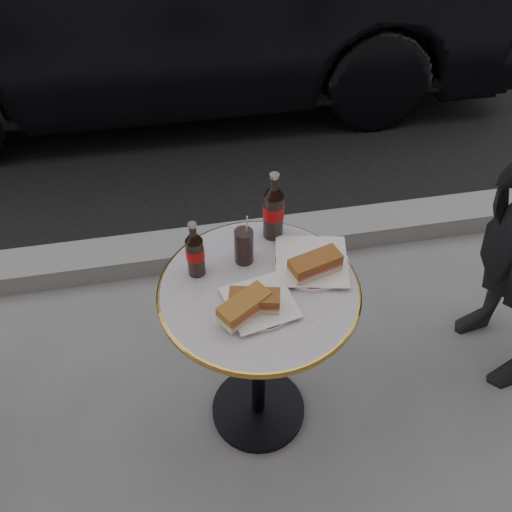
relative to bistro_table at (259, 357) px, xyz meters
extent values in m
plane|color=slate|center=(0.00, 0.00, -0.37)|extent=(80.00, 80.00, 0.00)
cube|color=gray|center=(0.00, 0.90, -0.32)|extent=(40.00, 0.20, 0.12)
cylinder|color=silver|center=(-0.01, -0.07, 0.37)|extent=(0.21, 0.21, 0.01)
cylinder|color=white|center=(0.18, 0.07, 0.37)|extent=(0.31, 0.31, 0.01)
cube|color=#A16528|center=(-0.06, -0.10, 0.40)|extent=(0.17, 0.15, 0.05)
cube|color=brown|center=(-0.03, -0.08, 0.40)|extent=(0.16, 0.10, 0.05)
cube|color=brown|center=(0.18, 0.02, 0.41)|extent=(0.17, 0.12, 0.06)
cylinder|color=black|center=(-0.02, 0.12, 0.43)|extent=(0.08, 0.08, 0.13)
camera|label=1|loc=(-0.22, -1.12, 1.66)|focal=40.00mm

